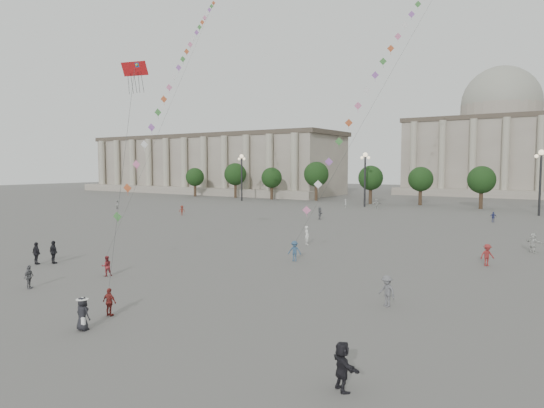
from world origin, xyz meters
The scene contains 28 objects.
ground centered at (0.00, 0.00, 0.00)m, with size 360.00×360.00×0.00m, color #504E4B.
hall_west centered at (-75.00, 93.89, 8.43)m, with size 84.00×26.22×17.20m.
hall_central centered at (0.00, 129.22, 14.23)m, with size 48.30×34.30×35.50m.
tree_row centered at (0.00, 78.00, 5.39)m, with size 137.12×5.12×8.00m.
lamp_post_far_west centered at (-45.00, 70.00, 7.35)m, with size 2.00×0.90×10.65m.
lamp_post_mid_west centered at (-15.00, 70.00, 7.35)m, with size 2.00×0.90×10.65m.
lamp_post_mid_east centered at (15.00, 70.00, 7.35)m, with size 2.00×0.90×10.65m.
person_crowd_0 centered at (10.31, 56.28, 0.76)m, with size 0.89×0.37×1.52m, color navy.
person_crowd_1 centered at (-51.56, 40.39, 0.83)m, with size 0.81×0.63×1.66m, color #B1B2AE.
person_crowd_2 centered at (-33.78, 38.83, 0.80)m, with size 1.04×0.60×1.61m, color maroon.
person_crowd_3 centered at (14.58, -3.20, 0.91)m, with size 1.69×0.54×1.83m, color black.
person_crowd_4 centered at (-11.74, 68.00, 0.95)m, with size 1.76×0.56×1.90m, color beige.
person_crowd_6 centered at (12.21, 7.85, 0.90)m, with size 1.17×0.67×1.81m, color slate.
person_crowd_7 centered at (17.52, 32.11, 0.92)m, with size 1.70×0.54×1.84m, color silver.
person_crowd_8 centered at (15.04, 23.16, 0.90)m, with size 1.16×0.67×1.79m, color maroon.
person_crowd_10 centered at (-17.38, 66.42, 0.84)m, with size 0.61×0.40×1.67m, color #B7B7B2.
person_crowd_12 centered at (-12.14, 45.88, 0.92)m, with size 1.71×0.55×1.85m, color slate.
person_crowd_13 centered at (-2.34, 24.38, 0.97)m, with size 0.71×0.47×1.94m, color silver.
tourist_0 centered at (0.31, -2.15, 0.77)m, with size 0.90×0.37×1.53m, color maroon.
tourist_1 centered at (-16.08, 3.45, 0.93)m, with size 1.08×0.45×1.85m, color black.
tourist_3 centered at (-8.99, -1.29, 0.78)m, with size 0.92×0.38×1.56m, color slate.
tourist_4 centered at (-15.19, 4.42, 0.96)m, with size 1.12×0.47×1.92m, color black.
kite_flyer_0 centered at (-7.72, 3.88, 0.75)m, with size 0.73×0.57×1.50m, color maroon.
kite_flyer_1 centered at (0.96, 16.34, 0.87)m, with size 1.12×0.65×1.74m, color #325071.
hat_person centered at (1.10, -4.38, 0.88)m, with size 0.85×0.60×1.69m.
dragon_kite centered at (-8.55, 7.65, 14.91)m, with size 5.62×5.49×19.45m.
kite_train_west centered at (-23.41, 29.01, 21.86)m, with size 29.53×46.31×67.62m.
kite_train_mid centered at (3.74, 41.19, 27.26)m, with size 5.93×46.66×67.13m.
Camera 1 is at (21.78, -18.75, 8.14)m, focal length 32.00 mm.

